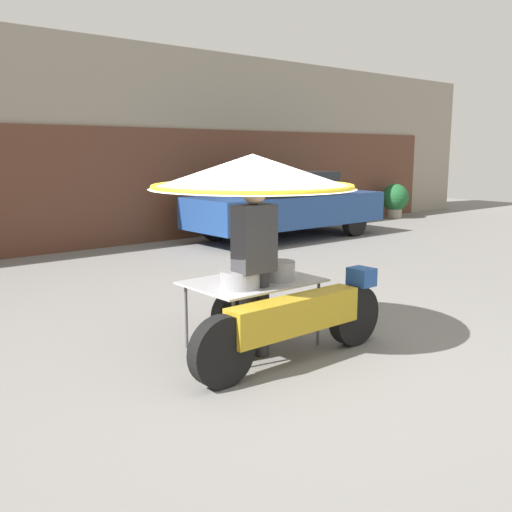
{
  "coord_description": "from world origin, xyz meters",
  "views": [
    {
      "loc": [
        -3.43,
        -3.77,
        1.91
      ],
      "look_at": [
        0.02,
        0.36,
        0.92
      ],
      "focal_mm": 40.0,
      "sensor_mm": 36.0,
      "label": 1
    }
  ],
  "objects_px": {
    "vendor_person": "(254,260)",
    "parked_car": "(285,204)",
    "vendor_motorcycle_cart": "(258,199)",
    "potted_plant": "(395,199)"
  },
  "relations": [
    {
      "from": "parked_car",
      "to": "potted_plant",
      "type": "relative_size",
      "value": 4.64
    },
    {
      "from": "vendor_motorcycle_cart",
      "to": "vendor_person",
      "type": "distance_m",
      "value": 0.6
    },
    {
      "from": "potted_plant",
      "to": "vendor_person",
      "type": "bearing_deg",
      "value": -149.38
    },
    {
      "from": "vendor_person",
      "to": "parked_car",
      "type": "distance_m",
      "value": 7.51
    },
    {
      "from": "vendor_person",
      "to": "potted_plant",
      "type": "xyz_separation_m",
      "value": [
        10.45,
        6.19,
        -0.38
      ]
    },
    {
      "from": "vendor_motorcycle_cart",
      "to": "parked_car",
      "type": "xyz_separation_m",
      "value": [
        5.12,
        5.14,
        -0.7
      ]
    },
    {
      "from": "vendor_person",
      "to": "parked_car",
      "type": "xyz_separation_m",
      "value": [
        5.3,
        5.31,
        -0.17
      ]
    },
    {
      "from": "vendor_motorcycle_cart",
      "to": "vendor_person",
      "type": "xyz_separation_m",
      "value": [
        -0.19,
        -0.18,
        -0.54
      ]
    },
    {
      "from": "parked_car",
      "to": "potted_plant",
      "type": "distance_m",
      "value": 5.23
    },
    {
      "from": "vendor_person",
      "to": "parked_car",
      "type": "bearing_deg",
      "value": 45.04
    }
  ]
}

